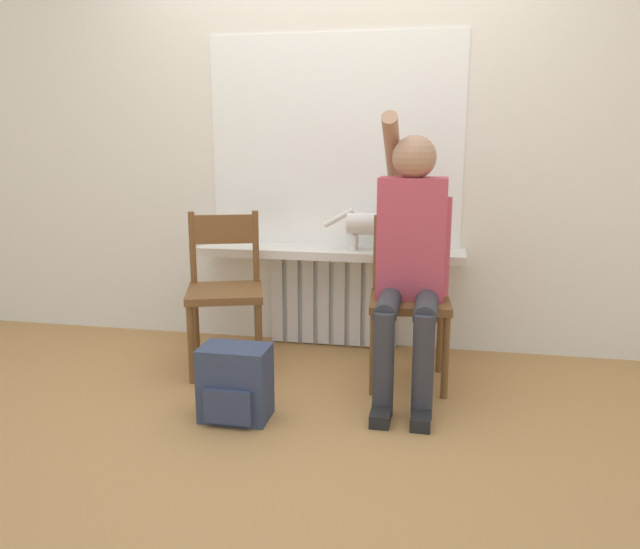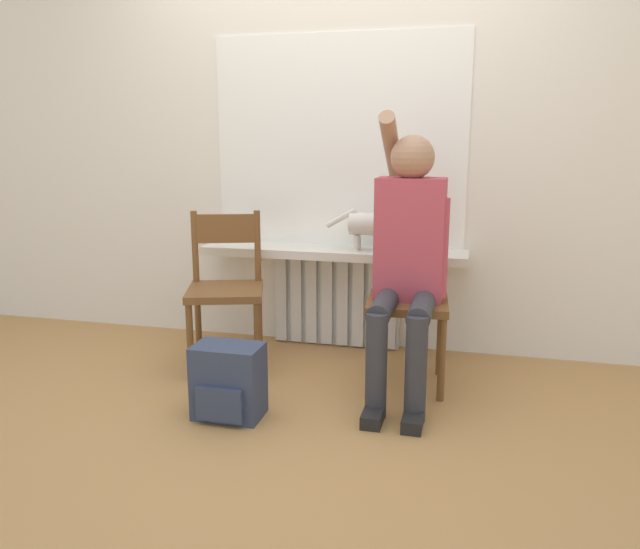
{
  "view_description": "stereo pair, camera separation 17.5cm",
  "coord_description": "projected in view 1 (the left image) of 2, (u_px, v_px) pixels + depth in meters",
  "views": [
    {
      "loc": [
        0.65,
        -2.52,
        1.27
      ],
      "look_at": [
        0.0,
        0.75,
        0.53
      ],
      "focal_mm": 35.0,
      "sensor_mm": 36.0,
      "label": 1
    },
    {
      "loc": [
        0.82,
        -2.48,
        1.27
      ],
      "look_at": [
        0.0,
        0.75,
        0.53
      ],
      "focal_mm": 35.0,
      "sensor_mm": 36.0,
      "label": 2
    }
  ],
  "objects": [
    {
      "name": "windowsill",
      "position": [
        330.0,
        252.0,
        3.69
      ],
      "size": [
        1.57,
        0.29,
        0.05
      ],
      "color": "silver",
      "rests_on": "radiator"
    },
    {
      "name": "radiator",
      "position": [
        333.0,
        299.0,
        3.85
      ],
      "size": [
        0.78,
        0.08,
        0.58
      ],
      "color": "silver",
      "rests_on": "ground_plane"
    },
    {
      "name": "ground_plane",
      "position": [
        288.0,
        425.0,
        2.81
      ],
      "size": [
        12.0,
        12.0,
        0.0
      ],
      "primitive_type": "plane",
      "color": "#B27F47"
    },
    {
      "name": "cat",
      "position": [
        373.0,
        225.0,
        3.59
      ],
      "size": [
        0.49,
        0.13,
        0.25
      ],
      "color": "silver",
      "rests_on": "windowsill"
    },
    {
      "name": "backpack",
      "position": [
        235.0,
        384.0,
        2.85
      ],
      "size": [
        0.31,
        0.23,
        0.34
      ],
      "color": "#333D56",
      "rests_on": "ground_plane"
    },
    {
      "name": "window_glass",
      "position": [
        334.0,
        142.0,
        3.69
      ],
      "size": [
        1.51,
        0.01,
        1.23
      ],
      "color": "white",
      "rests_on": "windowsill"
    },
    {
      "name": "person",
      "position": [
        411.0,
        252.0,
        3.07
      ],
      "size": [
        0.36,
        0.98,
        1.4
      ],
      "color": "#333338",
      "rests_on": "ground_plane"
    },
    {
      "name": "chair_right",
      "position": [
        409.0,
        297.0,
        3.23
      ],
      "size": [
        0.44,
        0.44,
        0.87
      ],
      "rotation": [
        0.0,
        0.0,
        0.08
      ],
      "color": "brown",
      "rests_on": "ground_plane"
    },
    {
      "name": "chair_left",
      "position": [
        225.0,
        288.0,
        3.42
      ],
      "size": [
        0.51,
        0.51,
        0.87
      ],
      "rotation": [
        0.0,
        0.0,
        0.32
      ],
      "color": "brown",
      "rests_on": "ground_plane"
    },
    {
      "name": "wall_with_window",
      "position": [
        336.0,
        123.0,
        3.7
      ],
      "size": [
        7.0,
        0.06,
        2.7
      ],
      "color": "white",
      "rests_on": "ground_plane"
    }
  ]
}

